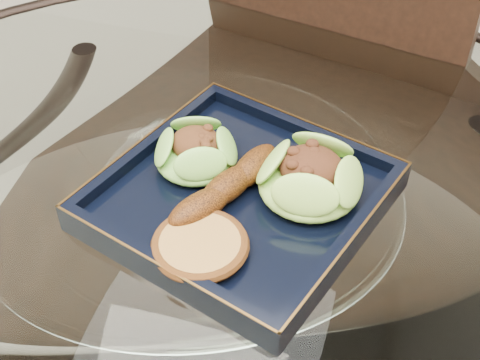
% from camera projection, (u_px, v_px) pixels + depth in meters
% --- Properties ---
extents(dining_table, '(1.13, 1.13, 0.77)m').
position_uv_depth(dining_table, '(200.00, 315.00, 0.82)').
color(dining_table, white).
rests_on(dining_table, ground).
extents(dining_chair, '(0.51, 0.51, 1.02)m').
position_uv_depth(dining_chair, '(290.00, 167.00, 1.07)').
color(dining_chair, black).
rests_on(dining_chair, ground).
extents(navy_plate, '(0.34, 0.34, 0.02)m').
position_uv_depth(navy_plate, '(240.00, 200.00, 0.72)').
color(navy_plate, black).
rests_on(navy_plate, dining_table).
extents(lettuce_wrap_left, '(0.09, 0.09, 0.03)m').
position_uv_depth(lettuce_wrap_left, '(196.00, 154.00, 0.74)').
color(lettuce_wrap_left, '#59A931').
rests_on(lettuce_wrap_left, navy_plate).
extents(lettuce_wrap_right, '(0.14, 0.14, 0.04)m').
position_uv_depth(lettuce_wrap_right, '(310.00, 181.00, 0.70)').
color(lettuce_wrap_right, '#70AA31').
rests_on(lettuce_wrap_right, navy_plate).
extents(roasted_plantain, '(0.09, 0.15, 0.03)m').
position_uv_depth(roasted_plantain, '(228.00, 186.00, 0.70)').
color(roasted_plantain, '#5F2C0A').
rests_on(roasted_plantain, navy_plate).
extents(crumb_patty, '(0.10, 0.10, 0.02)m').
position_uv_depth(crumb_patty, '(200.00, 247.00, 0.65)').
color(crumb_patty, '#B57B3C').
rests_on(crumb_patty, navy_plate).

